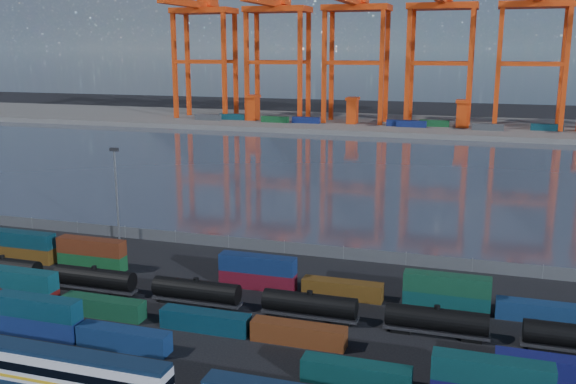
% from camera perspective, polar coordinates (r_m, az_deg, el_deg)
% --- Properties ---
extents(ground, '(700.00, 700.00, 0.00)m').
position_cam_1_polar(ground, '(82.29, -6.43, -11.22)').
color(ground, black).
rests_on(ground, ground).
extents(harbor_water, '(700.00, 700.00, 0.00)m').
position_cam_1_polar(harbor_water, '(179.44, 7.24, 1.87)').
color(harbor_water, '#323948').
rests_on(harbor_water, ground).
extents(far_quay, '(700.00, 70.00, 2.00)m').
position_cam_1_polar(far_quay, '(282.15, 11.14, 5.84)').
color(far_quay, '#514F4C').
rests_on(far_quay, ground).
extents(container_row_south, '(138.89, 2.26, 4.82)m').
position_cam_1_polar(container_row_south, '(73.39, -10.43, -12.80)').
color(container_row_south, '#36393A').
rests_on(container_row_south, ground).
extents(container_row_mid, '(141.12, 2.26, 4.81)m').
position_cam_1_polar(container_row_mid, '(82.77, -12.93, -10.12)').
color(container_row_mid, '#404246').
rests_on(container_row_mid, ground).
extents(container_row_north, '(140.45, 2.24, 4.78)m').
position_cam_1_polar(container_row_north, '(93.44, -6.14, -6.93)').
color(container_row_north, navy).
rests_on(container_row_north, ground).
extents(tanker_string, '(136.33, 2.65, 3.79)m').
position_cam_1_polar(tanker_string, '(81.19, 1.93, -10.02)').
color(tanker_string, black).
rests_on(tanker_string, ground).
extents(waterfront_fence, '(160.12, 0.12, 2.20)m').
position_cam_1_polar(waterfront_fence, '(106.44, -0.33, -4.96)').
color(waterfront_fence, '#595B5E').
rests_on(waterfront_fence, ground).
extents(yard_light_mast, '(1.60, 0.40, 16.60)m').
position_cam_1_polar(yard_light_mast, '(115.12, -15.01, 0.23)').
color(yard_light_mast, slate).
rests_on(yard_light_mast, ground).
extents(gantry_cranes, '(202.66, 53.12, 71.93)m').
position_cam_1_polar(gantry_cranes, '(274.62, 9.75, 14.73)').
color(gantry_cranes, '#E84010').
rests_on(gantry_cranes, ground).
extents(quay_containers, '(172.58, 10.99, 2.60)m').
position_cam_1_polar(quay_containers, '(269.04, 8.46, 6.11)').
color(quay_containers, navy).
rests_on(quay_containers, far_quay).
extents(straddle_carriers, '(140.00, 7.00, 11.10)m').
position_cam_1_polar(straddle_carriers, '(271.86, 10.42, 7.07)').
color(straddle_carriers, '#E84010').
rests_on(straddle_carriers, far_quay).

